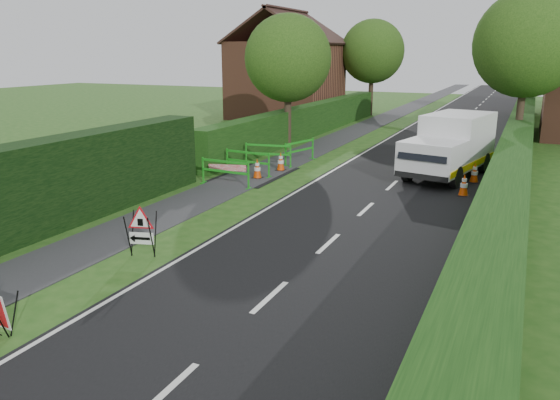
% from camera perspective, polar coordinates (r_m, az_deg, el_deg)
% --- Properties ---
extents(ground, '(120.00, 120.00, 0.00)m').
position_cam_1_polar(ground, '(11.68, -14.56, -9.59)').
color(ground, '#234F16').
rests_on(ground, ground).
extents(road_surface, '(6.00, 90.00, 0.02)m').
position_cam_1_polar(road_surface, '(43.60, 18.83, 8.10)').
color(road_surface, black).
rests_on(road_surface, ground).
extents(footpath, '(2.00, 90.00, 0.02)m').
position_cam_1_polar(footpath, '(44.49, 11.72, 8.72)').
color(footpath, '#2D2D30').
rests_on(footpath, ground).
extents(hedge_west_far, '(1.00, 24.00, 1.80)m').
position_cam_1_polar(hedge_west_far, '(32.73, 3.01, 6.76)').
color(hedge_west_far, '#14380F').
rests_on(hedge_west_far, ground).
extents(hedge_east, '(1.20, 50.00, 1.50)m').
position_cam_1_polar(hedge_east, '(24.59, 23.18, 2.72)').
color(hedge_east, '#14380F').
rests_on(hedge_east, ground).
extents(house_west, '(7.50, 7.40, 7.88)m').
position_cam_1_polar(house_west, '(41.73, 0.68, 12.60)').
color(house_west, brown).
rests_on(house_west, ground).
extents(tree_nw, '(4.40, 4.40, 6.70)m').
position_cam_1_polar(tree_nw, '(28.53, 0.84, 14.57)').
color(tree_nw, '#2D2116').
rests_on(tree_nw, ground).
extents(tree_ne, '(5.20, 5.20, 7.79)m').
position_cam_1_polar(tree_ne, '(30.12, 24.48, 14.62)').
color(tree_ne, '#2D2116').
rests_on(tree_ne, ground).
extents(tree_fw, '(4.80, 4.80, 7.24)m').
position_cam_1_polar(tree_fw, '(43.65, 9.64, 15.05)').
color(tree_fw, '#2D2116').
rests_on(tree_fw, ground).
extents(tree_fe, '(4.20, 4.20, 6.33)m').
position_cam_1_polar(tree_fe, '(46.12, 24.65, 13.16)').
color(tree_fe, '#2D2116').
rests_on(tree_fe, ground).
extents(triangle_sign, '(0.91, 0.91, 1.08)m').
position_cam_1_polar(triangle_sign, '(13.45, -14.46, -2.82)').
color(triangle_sign, black).
rests_on(triangle_sign, ground).
extents(works_van, '(3.11, 5.61, 2.42)m').
position_cam_1_polar(works_van, '(22.62, 17.40, 5.57)').
color(works_van, silver).
rests_on(works_van, ground).
extents(traffic_cone_0, '(0.38, 0.38, 0.79)m').
position_cam_1_polar(traffic_cone_0, '(19.76, 18.67, 1.51)').
color(traffic_cone_0, black).
rests_on(traffic_cone_0, ground).
extents(traffic_cone_1, '(0.38, 0.38, 0.79)m').
position_cam_1_polar(traffic_cone_1, '(21.92, 19.66, 2.71)').
color(traffic_cone_1, black).
rests_on(traffic_cone_1, ground).
extents(traffic_cone_2, '(0.38, 0.38, 0.79)m').
position_cam_1_polar(traffic_cone_2, '(24.72, 19.20, 4.09)').
color(traffic_cone_2, black).
rests_on(traffic_cone_2, ground).
extents(traffic_cone_3, '(0.38, 0.38, 0.79)m').
position_cam_1_polar(traffic_cone_3, '(21.39, -2.39, 3.30)').
color(traffic_cone_3, black).
rests_on(traffic_cone_3, ground).
extents(traffic_cone_4, '(0.38, 0.38, 0.79)m').
position_cam_1_polar(traffic_cone_4, '(22.77, 0.07, 4.05)').
color(traffic_cone_4, black).
rests_on(traffic_cone_4, ground).
extents(ped_barrier_0, '(2.08, 0.48, 1.00)m').
position_cam_1_polar(ped_barrier_0, '(20.17, -5.75, 3.20)').
color(ped_barrier_0, '#1B961B').
rests_on(ped_barrier_0, ground).
extents(ped_barrier_1, '(2.08, 0.55, 1.00)m').
position_cam_1_polar(ped_barrier_1, '(21.95, -3.41, 4.23)').
color(ped_barrier_1, '#1B961B').
rests_on(ped_barrier_1, ground).
extents(ped_barrier_2, '(2.09, 0.67, 1.00)m').
position_cam_1_polar(ped_barrier_2, '(23.61, -1.24, 5.03)').
color(ped_barrier_2, '#1B961B').
rests_on(ped_barrier_2, ground).
extents(ped_barrier_3, '(0.87, 2.08, 1.00)m').
position_cam_1_polar(ped_barrier_3, '(24.47, 2.06, 5.39)').
color(ped_barrier_3, '#1B961B').
rests_on(ped_barrier_3, ground).
extents(redwhite_plank, '(1.46, 0.43, 0.25)m').
position_cam_1_polar(redwhite_plank, '(21.44, -5.50, 2.20)').
color(redwhite_plank, red).
rests_on(redwhite_plank, ground).
extents(hatchback_car, '(2.39, 3.46, 1.09)m').
position_cam_1_polar(hatchback_car, '(34.18, 18.00, 7.33)').
color(hatchback_car, white).
rests_on(hatchback_car, ground).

